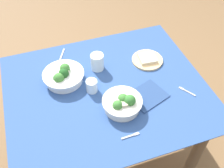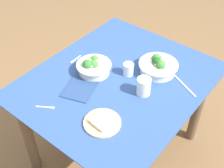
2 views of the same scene
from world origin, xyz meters
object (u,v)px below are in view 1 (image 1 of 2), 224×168
Objects in this scene: water_glass_center at (92,86)px; napkin_folded_upper at (147,95)px; broccoli_bowl_far at (63,76)px; fork_by_near_bowl at (186,91)px; table_knife_left at (60,59)px; fork_by_far_bowl at (131,136)px; broccoli_bowl_near at (123,103)px; bread_side_plate at (147,59)px; water_glass_side at (98,62)px.

water_glass_center reaches higher than napkin_folded_upper.
broccoli_bowl_far is at bearing 137.19° from water_glass_center.
fork_by_near_bowl is 0.80m from table_knife_left.
broccoli_bowl_far is at bearing 21.18° from table_knife_left.
napkin_folded_upper is at bearing -32.31° from broccoli_bowl_far.
napkin_folded_upper reaches higher than fork_by_far_bowl.
broccoli_bowl_far is 2.56× the size of fork_by_near_bowl.
broccoli_bowl_near is at bearing 81.43° from fork_by_far_bowl.
broccoli_bowl_near is 1.07× the size of napkin_folded_upper.
broccoli_bowl_near is at bearing -167.41° from napkin_folded_upper.
fork_by_near_bowl is (0.10, -0.31, -0.01)m from bread_side_plate.
water_glass_center is 0.39× the size of napkin_folded_upper.
water_glass_center is 0.19m from water_glass_side.
broccoli_bowl_far is 2.45× the size of fork_by_far_bowl.
broccoli_bowl_far reaches higher than table_knife_left.
bread_side_plate is at bearing -13.58° from fork_by_near_bowl.
water_glass_side reaches higher than fork_by_near_bowl.
water_glass_side reaches higher than bread_side_plate.
table_knife_left is at bearing 85.78° from broccoli_bowl_far.
fork_by_far_bowl is (-0.02, -0.18, -0.04)m from broccoli_bowl_near.
water_glass_side is at bearing 89.52° from fork_by_far_bowl.
bread_side_plate is 2.09× the size of fork_by_near_bowl.
table_knife_left is at bearing 115.87° from broccoli_bowl_near.
napkin_folded_upper is at bearing 12.59° from broccoli_bowl_near.
fork_by_far_bowl is 0.49× the size of napkin_folded_upper.
fork_by_far_bowl is at bearing -74.26° from water_glass_center.
bread_side_plate is at bearing 95.58° from table_knife_left.
fork_by_far_bowl is 0.71m from table_knife_left.
broccoli_bowl_near reaches higher than fork_by_near_bowl.
water_glass_center reaches higher than fork_by_near_bowl.
napkin_folded_upper is at bearing -57.10° from water_glass_side.
broccoli_bowl_near reaches higher than fork_by_far_bowl.
water_glass_side is at bearing 78.84° from table_knife_left.
napkin_folded_upper is (0.28, -0.14, -0.04)m from water_glass_center.
table_knife_left is (-0.63, 0.50, -0.00)m from fork_by_near_bowl.
napkin_folded_upper reaches higher than table_knife_left.
fork_by_near_bowl is at bearing -10.23° from napkin_folded_upper.
water_glass_side is 0.55m from fork_by_near_bowl.
broccoli_bowl_far is at bearing -169.23° from water_glass_side.
napkin_folded_upper is at bearing -26.18° from water_glass_center.
bread_side_plate reaches higher than napkin_folded_upper.
broccoli_bowl_near is 2.17× the size of fork_by_far_bowl.
broccoli_bowl_far is 2.29× the size of water_glass_side.
broccoli_bowl_far is 0.50m from napkin_folded_upper.
water_glass_center is 0.36× the size of table_knife_left.
water_glass_side is (-0.32, 0.04, 0.04)m from bread_side_plate.
table_knife_left is at bearing 160.18° from bread_side_plate.
broccoli_bowl_near is 0.17m from napkin_folded_upper.
fork_by_near_bowl is (0.41, 0.17, 0.00)m from fork_by_far_bowl.
broccoli_bowl_near is at bearing -84.25° from water_glass_side.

